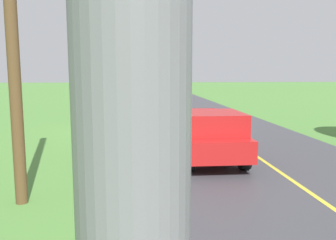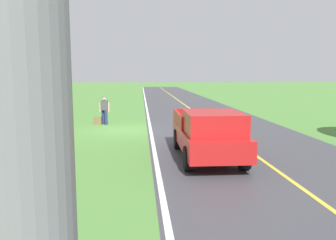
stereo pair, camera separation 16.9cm
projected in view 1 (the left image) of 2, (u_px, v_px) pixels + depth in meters
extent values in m
plane|color=#4C7F38|center=(124.00, 130.00, 18.74)|extent=(200.00, 200.00, 0.00)
cube|color=#3D3D42|center=(216.00, 129.00, 19.23)|extent=(7.99, 120.00, 0.00)
cube|color=silver|center=(149.00, 130.00, 18.87)|extent=(0.16, 117.60, 0.00)
cube|color=gold|center=(216.00, 129.00, 19.23)|extent=(0.14, 117.60, 0.00)
cylinder|color=navy|center=(104.00, 118.00, 20.60)|extent=(0.18, 0.18, 0.88)
cylinder|color=navy|center=(101.00, 117.00, 20.83)|extent=(0.18, 0.18, 0.88)
cube|color=#3F3F47|center=(102.00, 105.00, 20.62)|extent=(0.42, 0.29, 0.58)
sphere|color=tan|center=(102.00, 99.00, 20.56)|extent=(0.23, 0.23, 0.23)
sphere|color=#4C564C|center=(102.00, 98.00, 20.55)|extent=(0.20, 0.20, 0.20)
cube|color=navy|center=(103.00, 105.00, 20.81)|extent=(0.33, 0.22, 0.44)
cylinder|color=tan|center=(106.00, 107.00, 20.62)|extent=(0.10, 0.10, 0.58)
cylinder|color=tan|center=(98.00, 107.00, 20.61)|extent=(0.10, 0.10, 0.58)
cube|color=brown|center=(95.00, 121.00, 20.69)|extent=(0.47, 0.24, 0.47)
cube|color=#B21919|center=(206.00, 137.00, 12.65)|extent=(2.03, 5.41, 0.70)
cube|color=#B21919|center=(214.00, 123.00, 11.38)|extent=(1.85, 2.17, 0.72)
cube|color=black|center=(214.00, 121.00, 11.37)|extent=(1.69, 1.30, 0.43)
cube|color=#B21919|center=(224.00, 118.00, 13.72)|extent=(0.11, 3.02, 0.45)
cube|color=#B21919|center=(178.00, 118.00, 13.56)|extent=(0.11, 3.02, 0.45)
cube|color=#B21919|center=(195.00, 114.00, 15.13)|extent=(1.84, 0.11, 0.45)
cylinder|color=black|center=(244.00, 157.00, 11.05)|extent=(0.30, 0.80, 0.80)
cylinder|color=black|center=(189.00, 158.00, 10.89)|extent=(0.30, 0.80, 0.80)
cylinder|color=black|center=(220.00, 138.00, 14.31)|extent=(0.30, 0.80, 0.80)
cylinder|color=black|center=(177.00, 139.00, 14.15)|extent=(0.30, 0.80, 0.80)
cylinder|color=brown|center=(11.00, 12.00, 7.63)|extent=(0.28, 0.28, 8.92)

